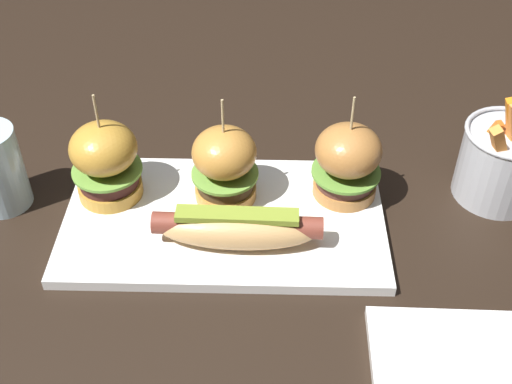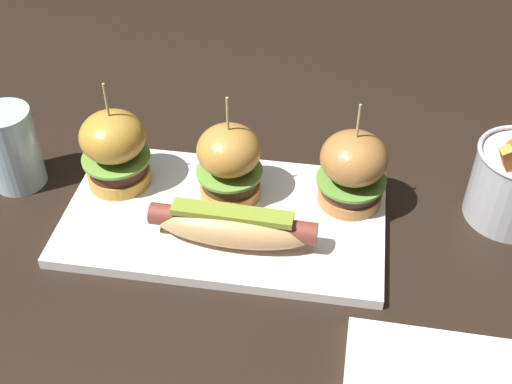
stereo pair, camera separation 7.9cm
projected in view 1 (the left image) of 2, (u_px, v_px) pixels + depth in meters
The scene contains 7 objects.
ground_plane at pixel (224, 224), 0.83m from camera, with size 3.00×3.00×0.00m, color black.
platter_main at pixel (224, 220), 0.82m from camera, with size 0.40×0.23×0.01m, color white.
hot_dog at pixel (237, 227), 0.77m from camera, with size 0.20×0.06×0.05m.
slider_left at pixel (106, 161), 0.82m from camera, with size 0.09×0.09×0.15m.
slider_center at pixel (228, 164), 0.81m from camera, with size 0.08×0.08×0.15m.
slider_right at pixel (347, 161), 0.82m from camera, with size 0.09×0.09×0.14m.
fries_bucket at pixel (503, 161), 0.84m from camera, with size 0.11×0.11×0.15m.
Camera 1 is at (0.05, -0.60, 0.57)m, focal length 46.31 mm.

